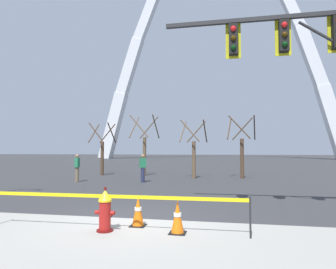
# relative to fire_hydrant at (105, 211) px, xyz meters

# --- Properties ---
(ground_plane) EXTENTS (240.00, 240.00, 0.00)m
(ground_plane) POSITION_rel_fire_hydrant_xyz_m (0.26, 1.34, -0.47)
(ground_plane) COLOR #333335
(fire_hydrant) EXTENTS (0.46, 0.48, 0.99)m
(fire_hydrant) POSITION_rel_fire_hydrant_xyz_m (0.00, 0.00, 0.00)
(fire_hydrant) COLOR #5E0F0D
(fire_hydrant) RESTS_ON ground
(caution_tape_barrier) EXTENTS (6.05, 0.11, 0.86)m
(caution_tape_barrier) POSITION_rel_fire_hydrant_xyz_m (0.15, 0.03, 0.14)
(caution_tape_barrier) COLOR #232326
(caution_tape_barrier) RESTS_ON ground
(traffic_cone_by_hydrant) EXTENTS (0.36, 0.36, 0.73)m
(traffic_cone_by_hydrant) POSITION_rel_fire_hydrant_xyz_m (0.59, 0.60, -0.11)
(traffic_cone_by_hydrant) COLOR black
(traffic_cone_by_hydrant) RESTS_ON ground
(traffic_cone_mid_sidewalk) EXTENTS (0.36, 0.36, 0.73)m
(traffic_cone_mid_sidewalk) POSITION_rel_fire_hydrant_xyz_m (1.62, 0.15, -0.11)
(traffic_cone_mid_sidewalk) COLOR black
(traffic_cone_mid_sidewalk) RESTS_ON ground
(traffic_signal_gantry) EXTENTS (6.42, 0.44, 6.00)m
(traffic_signal_gantry) POSITION_rel_fire_hydrant_xyz_m (5.36, 2.43, 3.80)
(traffic_signal_gantry) COLOR #232326
(traffic_signal_gantry) RESTS_ON ground
(monument_arch) EXTENTS (51.54, 2.47, 51.47)m
(monument_arch) POSITION_rel_fire_hydrant_xyz_m (0.26, 57.45, 21.98)
(monument_arch) COLOR silver
(monument_arch) RESTS_ON ground
(tree_far_left) EXTENTS (1.77, 1.78, 3.82)m
(tree_far_left) POSITION_rel_fire_hydrant_xyz_m (-6.32, 14.38, 1.23)
(tree_far_left) COLOR #473323
(tree_far_left) RESTS_ON ground
(tree_left_mid) EXTENTS (2.00, 2.01, 4.35)m
(tree_left_mid) POSITION_rel_fire_hydrant_xyz_m (-3.20, 14.69, 1.46)
(tree_left_mid) COLOR brown
(tree_left_mid) RESTS_ON ground
(tree_center_left) EXTENTS (1.75, 1.76, 3.78)m
(tree_center_left) POSITION_rel_fire_hydrant_xyz_m (0.54, 13.17, 1.21)
(tree_center_left) COLOR brown
(tree_center_left) RESTS_ON ground
(tree_center_right) EXTENTS (1.87, 1.88, 4.05)m
(tree_center_right) POSITION_rel_fire_hydrant_xyz_m (3.61, 13.80, 1.33)
(tree_center_right) COLOR #473323
(tree_center_right) RESTS_ON ground
(pedestrian_walking_left) EXTENTS (0.39, 0.36, 1.59)m
(pedestrian_walking_left) POSITION_rel_fire_hydrant_xyz_m (-2.05, 10.22, 0.35)
(pedestrian_walking_left) COLOR #232847
(pedestrian_walking_left) RESTS_ON ground
(pedestrian_standing_center) EXTENTS (0.23, 0.36, 1.59)m
(pedestrian_standing_center) POSITION_rel_fire_hydrant_xyz_m (-5.85, 9.74, 0.35)
(pedestrian_standing_center) COLOR brown
(pedestrian_standing_center) RESTS_ON ground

